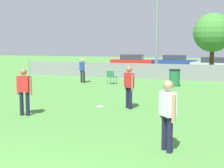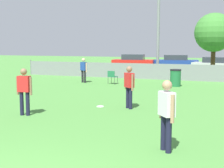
{
  "view_description": "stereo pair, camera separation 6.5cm",
  "coord_description": "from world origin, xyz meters",
  "px_view_note": "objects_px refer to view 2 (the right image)",
  "views": [
    {
      "loc": [
        3.27,
        -3.27,
        2.32
      ],
      "look_at": [
        -0.48,
        6.44,
        1.05
      ],
      "focal_mm": 50.0,
      "sensor_mm": 36.0,
      "label": 1
    },
    {
      "loc": [
        3.33,
        -3.24,
        2.32
      ],
      "look_at": [
        -0.48,
        6.44,
        1.05
      ],
      "focal_mm": 50.0,
      "sensor_mm": 36.0,
      "label": 2
    }
  ],
  "objects_px": {
    "player_receiver_white": "(167,111)",
    "player_thrower_red": "(24,88)",
    "player_defender_red": "(129,84)",
    "frisbee_disc": "(100,106)",
    "folding_chair_sideline": "(112,76)",
    "trash_bin": "(175,78)",
    "parked_car_silver": "(216,65)",
    "parked_car_blue": "(176,62)",
    "spectator_in_blue": "(84,69)",
    "parked_car_red": "(133,62)",
    "light_pole": "(158,14)",
    "tree_near_pole": "(214,33)"
  },
  "relations": [
    {
      "from": "light_pole",
      "to": "trash_bin",
      "type": "relative_size",
      "value": 7.83
    },
    {
      "from": "tree_near_pole",
      "to": "player_receiver_white",
      "type": "distance_m",
      "value": 17.33
    },
    {
      "from": "player_defender_red",
      "to": "player_receiver_white",
      "type": "bearing_deg",
      "value": -18.26
    },
    {
      "from": "player_thrower_red",
      "to": "frisbee_disc",
      "type": "distance_m",
      "value": 3.03
    },
    {
      "from": "player_thrower_red",
      "to": "folding_chair_sideline",
      "type": "distance_m",
      "value": 9.18
    },
    {
      "from": "trash_bin",
      "to": "player_receiver_white",
      "type": "bearing_deg",
      "value": -80.94
    },
    {
      "from": "player_receiver_white",
      "to": "player_defender_red",
      "type": "bearing_deg",
      "value": 166.74
    },
    {
      "from": "folding_chair_sideline",
      "to": "parked_car_blue",
      "type": "distance_m",
      "value": 15.07
    },
    {
      "from": "parked_car_silver",
      "to": "player_receiver_white",
      "type": "bearing_deg",
      "value": -81.61
    },
    {
      "from": "frisbee_disc",
      "to": "parked_car_red",
      "type": "distance_m",
      "value": 20.74
    },
    {
      "from": "frisbee_disc",
      "to": "trash_bin",
      "type": "xyz_separation_m",
      "value": [
        1.59,
        7.17,
        0.49
      ]
    },
    {
      "from": "light_pole",
      "to": "frisbee_disc",
      "type": "xyz_separation_m",
      "value": [
        0.55,
        -11.81,
        -4.62
      ]
    },
    {
      "from": "player_defender_red",
      "to": "parked_car_blue",
      "type": "xyz_separation_m",
      "value": [
        -2.12,
        21.81,
        -0.24
      ]
    },
    {
      "from": "parked_car_blue",
      "to": "parked_car_red",
      "type": "bearing_deg",
      "value": -164.12
    },
    {
      "from": "spectator_in_blue",
      "to": "frisbee_disc",
      "type": "relative_size",
      "value": 5.44
    },
    {
      "from": "trash_bin",
      "to": "parked_car_red",
      "type": "distance_m",
      "value": 14.54
    },
    {
      "from": "player_defender_red",
      "to": "spectator_in_blue",
      "type": "relative_size",
      "value": 1.02
    },
    {
      "from": "player_receiver_white",
      "to": "player_thrower_red",
      "type": "height_order",
      "value": "same"
    },
    {
      "from": "player_defender_red",
      "to": "light_pole",
      "type": "bearing_deg",
      "value": 141.75
    },
    {
      "from": "trash_bin",
      "to": "player_thrower_red",
      "type": "bearing_deg",
      "value": -109.53
    },
    {
      "from": "frisbee_disc",
      "to": "parked_car_blue",
      "type": "height_order",
      "value": "parked_car_blue"
    },
    {
      "from": "player_receiver_white",
      "to": "parked_car_red",
      "type": "relative_size",
      "value": 0.36
    },
    {
      "from": "folding_chair_sideline",
      "to": "parked_car_blue",
      "type": "height_order",
      "value": "parked_car_blue"
    },
    {
      "from": "light_pole",
      "to": "player_receiver_white",
      "type": "xyz_separation_m",
      "value": [
        3.95,
        -15.95,
        -3.72
      ]
    },
    {
      "from": "light_pole",
      "to": "parked_car_red",
      "type": "bearing_deg",
      "value": 118.58
    },
    {
      "from": "light_pole",
      "to": "player_receiver_white",
      "type": "bearing_deg",
      "value": -76.08
    },
    {
      "from": "frisbee_disc",
      "to": "player_thrower_red",
      "type": "bearing_deg",
      "value": -127.59
    },
    {
      "from": "spectator_in_blue",
      "to": "trash_bin",
      "type": "xyz_separation_m",
      "value": [
        5.77,
        0.26,
        -0.39
      ]
    },
    {
      "from": "trash_bin",
      "to": "parked_car_silver",
      "type": "distance_m",
      "value": 11.66
    },
    {
      "from": "player_thrower_red",
      "to": "spectator_in_blue",
      "type": "bearing_deg",
      "value": 97.05
    },
    {
      "from": "player_thrower_red",
      "to": "trash_bin",
      "type": "height_order",
      "value": "player_thrower_red"
    },
    {
      "from": "player_defender_red",
      "to": "folding_chair_sideline",
      "type": "relative_size",
      "value": 1.94
    },
    {
      "from": "tree_near_pole",
      "to": "spectator_in_blue",
      "type": "height_order",
      "value": "tree_near_pole"
    },
    {
      "from": "frisbee_disc",
      "to": "folding_chair_sideline",
      "type": "distance_m",
      "value": 7.24
    },
    {
      "from": "light_pole",
      "to": "player_defender_red",
      "type": "relative_size",
      "value": 4.91
    },
    {
      "from": "tree_near_pole",
      "to": "parked_car_silver",
      "type": "xyz_separation_m",
      "value": [
        -0.1,
        5.7,
        -2.62
      ]
    },
    {
      "from": "player_receiver_white",
      "to": "player_thrower_red",
      "type": "xyz_separation_m",
      "value": [
        -5.16,
        1.85,
        0.0
      ]
    },
    {
      "from": "folding_chair_sideline",
      "to": "parked_car_red",
      "type": "height_order",
      "value": "parked_car_red"
    },
    {
      "from": "player_defender_red",
      "to": "parked_car_red",
      "type": "relative_size",
      "value": 0.36
    },
    {
      "from": "player_receiver_white",
      "to": "parked_car_silver",
      "type": "distance_m",
      "value": 22.87
    },
    {
      "from": "spectator_in_blue",
      "to": "parked_car_blue",
      "type": "distance_m",
      "value": 15.32
    },
    {
      "from": "player_thrower_red",
      "to": "parked_car_red",
      "type": "xyz_separation_m",
      "value": [
        -3.3,
        22.39,
        -0.21
      ]
    },
    {
      "from": "player_thrower_red",
      "to": "folding_chair_sideline",
      "type": "relative_size",
      "value": 1.94
    },
    {
      "from": "spectator_in_blue",
      "to": "light_pole",
      "type": "bearing_deg",
      "value": -109.92
    },
    {
      "from": "spectator_in_blue",
      "to": "trash_bin",
      "type": "height_order",
      "value": "spectator_in_blue"
    },
    {
      "from": "player_receiver_white",
      "to": "player_thrower_red",
      "type": "distance_m",
      "value": 5.48
    },
    {
      "from": "parked_car_red",
      "to": "parked_car_silver",
      "type": "distance_m",
      "value": 8.33
    },
    {
      "from": "trash_bin",
      "to": "parked_car_blue",
      "type": "xyz_separation_m",
      "value": [
        -2.58,
        14.72,
        0.18
      ]
    },
    {
      "from": "player_thrower_red",
      "to": "trash_bin",
      "type": "relative_size",
      "value": 1.6
    },
    {
      "from": "light_pole",
      "to": "player_thrower_red",
      "type": "height_order",
      "value": "light_pole"
    }
  ]
}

